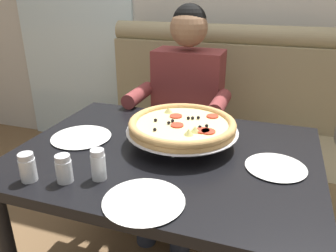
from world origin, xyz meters
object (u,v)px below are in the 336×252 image
Objects in this scene: pizza at (182,126)px; patio_chair at (126,72)px; booth_bench at (210,140)px; shaker_pepper_flakes at (64,171)px; plate_near_left at (276,166)px; plate_near_right at (144,199)px; plate_far_side at (81,136)px; shaker_oregano at (28,169)px; diner_main at (183,107)px; shaker_parmesan at (99,167)px; dining_table at (166,172)px.

patio_chair is at bearing 121.74° from pizza.
shaker_pepper_flakes is at bearing -101.36° from booth_bench.
pizza is 2.10× the size of plate_near_left.
booth_bench reaches higher than shaker_pepper_flakes.
plate_near_right is at bearing -63.00° from patio_chair.
shaker_oregano is at bearing -86.41° from plate_far_side.
diner_main reaches higher than plate_near_right.
diner_main reaches higher than shaker_parmesan.
shaker_parmesan is (0.10, 0.05, 0.01)m from shaker_pepper_flakes.
plate_near_left is 0.86× the size of plate_near_right.
pizza reaches higher than patio_chair.
dining_table is 11.81× the size of shaker_oregano.
pizza is (0.04, -0.82, 0.44)m from booth_bench.
patio_chair is at bearing 119.79° from dining_table.
shaker_parmesan reaches higher than plate_far_side.
pizza is 0.43m from plate_near_right.
dining_table is at bearing -90.00° from booth_bench.
pizza reaches higher than plate_near_left.
shaker_pepper_flakes is 0.11× the size of patio_chair.
shaker_parmesan is 0.50× the size of plate_near_left.
plate_near_right is at bearing -21.33° from shaker_parmesan.
shaker_parmesan is at bearing 158.67° from plate_near_right.
plate_near_left is 0.85× the size of plate_far_side.
diner_main reaches higher than shaker_oregano.
dining_table is 0.92× the size of diner_main.
plate_far_side is (-0.43, -0.08, -0.07)m from pizza.
dining_table is 0.40m from plate_far_side.
booth_bench is 0.94m from dining_table.
plate_near_left is (0.42, -0.00, 0.11)m from dining_table.
plate_far_side is at bearing -168.95° from pizza.
plate_near_right is at bearing -38.12° from plate_far_side.
shaker_pepper_flakes reaches higher than plate_near_left.
plate_near_right reaches higher than dining_table.
shaker_parmesan is 0.23m from shaker_oregano.
patio_chair is (-1.00, 2.26, -0.28)m from shaker_parmesan.
dining_table is at bearing 179.87° from plate_near_left.
dining_table is at bearing -79.58° from diner_main.
shaker_oregano is (-0.22, -0.08, -0.00)m from shaker_parmesan.
diner_main is 0.97m from shaker_pepper_flakes.
plate_near_right is (0.05, -0.34, 0.11)m from dining_table.
booth_bench is 1.06m from plate_near_left.
shaker_pepper_flakes is 0.11m from shaker_parmesan.
shaker_oregano is 0.11× the size of patio_chair.
pizza is 0.49m from shaker_pepper_flakes.
plate_far_side is 0.30× the size of patio_chair.
patio_chair is (-0.78, 2.35, -0.27)m from shaker_oregano.
shaker_oregano is at bearing -71.58° from patio_chair.
plate_near_right is (0.01, -0.42, -0.07)m from pizza.
booth_bench is 0.93m from pizza.
diner_main is at bearing 76.08° from shaker_oregano.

